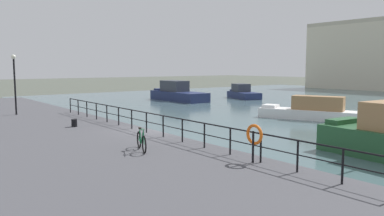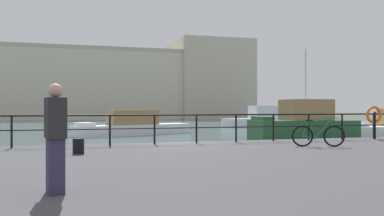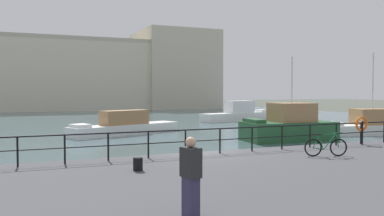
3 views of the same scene
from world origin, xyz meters
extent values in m
plane|color=#4C5147|center=(0.00, 0.00, 0.00)|extent=(240.00, 240.00, 0.00)
cube|color=#47474C|center=(0.00, -6.50, 0.37)|extent=(56.00, 13.00, 0.74)
cube|color=#23512D|center=(6.95, 7.05, 1.41)|extent=(0.92, 2.06, 0.24)
cube|color=navy|center=(-20.40, 16.44, 0.56)|extent=(8.95, 3.04, 1.11)
cube|color=#333842|center=(-21.34, 16.45, 1.78)|extent=(3.75, 2.08, 1.33)
cube|color=navy|center=(-24.13, 16.51, 1.24)|extent=(1.11, 2.02, 0.24)
cube|color=navy|center=(-17.72, 25.15, 0.43)|extent=(6.08, 4.13, 0.84)
cube|color=#333842|center=(-18.57, 25.45, 1.38)|extent=(2.72, 2.46, 1.06)
cube|color=navy|center=(-19.93, 25.93, 0.97)|extent=(1.19, 1.82, 0.24)
cube|color=white|center=(0.26, 15.06, 0.40)|extent=(9.37, 5.24, 0.78)
cube|color=#997047|center=(0.16, 15.02, 1.34)|extent=(4.07, 2.67, 1.10)
cube|color=white|center=(-3.38, 13.59, 0.91)|extent=(1.53, 1.63, 0.24)
cylinder|color=black|center=(-10.56, -0.75, 1.27)|extent=(0.07, 0.07, 1.05)
cylinder|color=black|center=(-8.98, -0.75, 1.27)|extent=(0.07, 0.07, 1.05)
cylinder|color=black|center=(-7.41, -0.75, 1.27)|extent=(0.07, 0.07, 1.05)
cylinder|color=black|center=(-5.84, -0.75, 1.27)|extent=(0.07, 0.07, 1.05)
cylinder|color=black|center=(-4.26, -0.75, 1.27)|extent=(0.07, 0.07, 1.05)
cylinder|color=black|center=(-2.69, -0.75, 1.27)|extent=(0.07, 0.07, 1.05)
cylinder|color=black|center=(-1.12, -0.75, 1.27)|extent=(0.07, 0.07, 1.05)
cylinder|color=black|center=(0.46, -0.75, 1.27)|extent=(0.07, 0.07, 1.05)
cylinder|color=black|center=(2.03, -0.75, 1.27)|extent=(0.07, 0.07, 1.05)
cylinder|color=black|center=(3.60, -0.75, 1.27)|extent=(0.07, 0.07, 1.05)
cylinder|color=black|center=(5.18, -0.75, 1.27)|extent=(0.07, 0.07, 1.05)
cylinder|color=black|center=(6.75, -0.75, 1.27)|extent=(0.07, 0.07, 1.05)
cylinder|color=black|center=(8.32, -0.75, 1.27)|extent=(0.07, 0.07, 1.05)
cylinder|color=black|center=(9.90, -0.75, 1.27)|extent=(0.07, 0.07, 1.05)
cylinder|color=black|center=(11.47, -0.75, 1.27)|extent=(0.07, 0.07, 1.05)
cylinder|color=black|center=(1.24, -0.75, 1.79)|extent=(23.60, 0.06, 0.06)
cylinder|color=black|center=(1.24, -0.75, 1.32)|extent=(23.60, 0.04, 0.04)
torus|color=black|center=(4.52, -3.31, 1.10)|extent=(0.70, 0.29, 0.72)
torus|color=black|center=(3.53, -2.97, 1.10)|extent=(0.70, 0.29, 0.72)
cylinder|color=#146638|center=(4.17, -3.19, 1.34)|extent=(0.53, 0.21, 0.66)
cylinder|color=#146638|center=(3.83, -3.07, 1.31)|extent=(0.23, 0.11, 0.58)
cylinder|color=#146638|center=(4.08, -3.16, 1.63)|extent=(0.70, 0.27, 0.11)
cylinder|color=#146638|center=(3.73, -3.03, 1.06)|extent=(0.42, 0.17, 0.12)
cylinder|color=#146638|center=(3.63, -3.00, 1.35)|extent=(0.26, 0.12, 0.51)
cylinder|color=#146638|center=(4.47, -3.29, 1.38)|extent=(0.14, 0.08, 0.57)
cube|color=black|center=(3.74, -3.04, 1.63)|extent=(0.24, 0.16, 0.05)
cylinder|color=#146638|center=(4.42, -3.27, 1.71)|extent=(0.50, 0.19, 0.02)
cylinder|color=black|center=(-3.74, -3.02, 0.96)|extent=(0.32, 0.32, 0.44)
cylinder|color=black|center=(8.17, -0.99, 1.32)|extent=(0.08, 0.08, 1.15)
torus|color=orange|center=(8.17, -0.93, 1.77)|extent=(0.75, 0.11, 0.75)
cylinder|color=black|center=(-11.66, -4.29, 2.74)|extent=(0.12, 0.12, 3.98)
sphere|color=silver|center=(-11.66, -4.29, 4.87)|extent=(0.32, 0.32, 0.32)
camera|label=1|loc=(17.21, -10.80, 4.16)|focal=35.19mm
camera|label=2|loc=(-3.70, -14.68, 2.06)|focal=36.82mm
camera|label=3|loc=(-7.30, -16.00, 3.38)|focal=37.98mm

